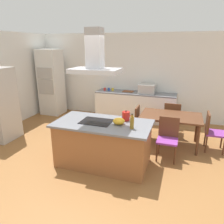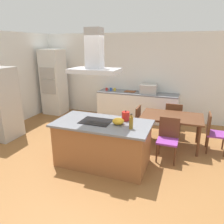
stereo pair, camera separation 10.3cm
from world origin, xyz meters
name	(u,v)px [view 1 (the left image)]	position (x,y,z in m)	size (l,w,h in m)	color
ground	(123,136)	(0.00, 1.50, 0.00)	(16.00, 16.00, 0.00)	#936033
wall_back	(138,77)	(0.00, 3.25, 1.35)	(7.20, 0.10, 2.70)	white
wall_left	(0,82)	(-3.45, 1.00, 1.35)	(0.10, 8.80, 2.70)	white
kitchen_island	(103,143)	(0.00, 0.00, 0.45)	(1.88, 1.00, 0.90)	#995B33
cooktop	(96,121)	(-0.13, 0.00, 0.91)	(0.60, 0.44, 0.01)	black
tea_kettle	(126,116)	(0.39, 0.27, 0.99)	(0.21, 0.16, 0.21)	#B21E19
olive_oil_bottle	(132,122)	(0.61, -0.13, 1.02)	(0.07, 0.07, 0.28)	olive
mixing_bowl	(119,121)	(0.32, 0.01, 0.96)	(0.22, 0.22, 0.12)	gold
back_counter	(135,106)	(0.01, 2.88, 0.45)	(2.52, 0.62, 0.90)	silver
countertop_microwave	(147,89)	(0.36, 2.88, 1.04)	(0.50, 0.38, 0.28)	#B2AFAA
coffee_mug_red	(105,89)	(-1.02, 2.86, 0.95)	(0.08, 0.08, 0.09)	red
coffee_mug_blue	(109,89)	(-0.89, 2.88, 0.95)	(0.08, 0.08, 0.09)	#2D56B2
coffee_mug_yellow	(113,89)	(-0.76, 2.90, 0.95)	(0.08, 0.08, 0.09)	gold
cutting_board	(128,91)	(-0.25, 2.93, 0.91)	(0.34, 0.24, 0.02)	brown
wall_oven_stack	(51,82)	(-2.90, 2.65, 1.10)	(0.70, 0.66, 2.20)	silver
dining_table	(171,119)	(1.21, 1.35, 0.67)	(1.40, 0.90, 0.75)	#59331E
chair_at_right_end	(212,129)	(2.12, 1.35, 0.51)	(0.42, 0.42, 0.89)	purple
chair_at_left_end	(133,121)	(0.29, 1.35, 0.51)	(0.42, 0.42, 0.89)	purple
chair_facing_island	(168,136)	(1.21, 0.68, 0.51)	(0.42, 0.42, 0.89)	purple
chair_facing_back_wall	(172,116)	(1.21, 2.01, 0.51)	(0.42, 0.42, 0.89)	purple
range_hood	(95,59)	(-0.13, 0.00, 2.10)	(0.90, 0.55, 0.78)	#ADADB2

